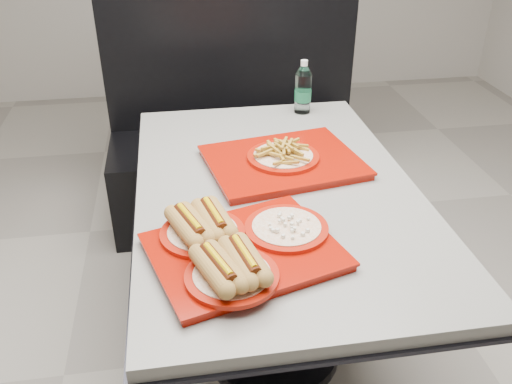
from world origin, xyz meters
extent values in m
plane|color=#9D988D|center=(0.00, 0.00, 0.00)|extent=(6.00, 6.00, 0.00)
cylinder|color=black|center=(0.00, 0.00, 0.03)|extent=(0.52, 0.52, 0.05)
cylinder|color=black|center=(0.00, 0.00, 0.38)|extent=(0.11, 0.11, 0.66)
cube|color=black|center=(0.00, 0.00, 0.70)|extent=(0.92, 1.42, 0.01)
cube|color=gray|center=(0.00, 0.00, 0.73)|extent=(0.90, 1.40, 0.04)
cube|color=black|center=(0.00, 1.02, 0.23)|extent=(1.30, 0.55, 0.45)
cube|color=black|center=(0.00, 1.26, 0.80)|extent=(1.30, 0.10, 1.10)
cube|color=#930F04|center=(-0.16, -0.36, 0.76)|extent=(0.55, 0.48, 0.02)
cube|color=#930F04|center=(-0.16, -0.36, 0.77)|extent=(0.56, 0.49, 0.01)
cylinder|color=#9E1405|center=(-0.20, -0.47, 0.78)|extent=(0.23, 0.23, 0.01)
cylinder|color=silver|center=(-0.20, -0.47, 0.79)|extent=(0.19, 0.19, 0.01)
cylinder|color=#9E1405|center=(-0.26, -0.28, 0.78)|extent=(0.23, 0.23, 0.01)
cylinder|color=silver|center=(-0.26, -0.28, 0.79)|extent=(0.19, 0.19, 0.01)
cylinder|color=#9E1405|center=(-0.03, -0.29, 0.78)|extent=(0.23, 0.23, 0.01)
cylinder|color=silver|center=(-0.03, -0.29, 0.79)|extent=(0.19, 0.19, 0.01)
cube|color=#930F04|center=(0.05, 0.13, 0.76)|extent=(0.56, 0.47, 0.02)
cube|color=#930F04|center=(0.05, 0.13, 0.77)|extent=(0.57, 0.48, 0.01)
cylinder|color=#9E1405|center=(0.05, 0.13, 0.79)|extent=(0.25, 0.25, 0.01)
cylinder|color=silver|center=(0.05, 0.13, 0.79)|extent=(0.20, 0.20, 0.01)
cylinder|color=silver|center=(0.23, 0.61, 0.83)|extent=(0.07, 0.07, 0.16)
cylinder|color=#175E3B|center=(0.23, 0.61, 0.82)|extent=(0.07, 0.07, 0.05)
cone|color=silver|center=(0.23, 0.61, 0.93)|extent=(0.07, 0.07, 0.04)
cylinder|color=silver|center=(0.23, 0.61, 0.96)|extent=(0.03, 0.03, 0.02)
camera|label=1|loc=(-0.31, -1.50, 1.63)|focal=38.00mm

